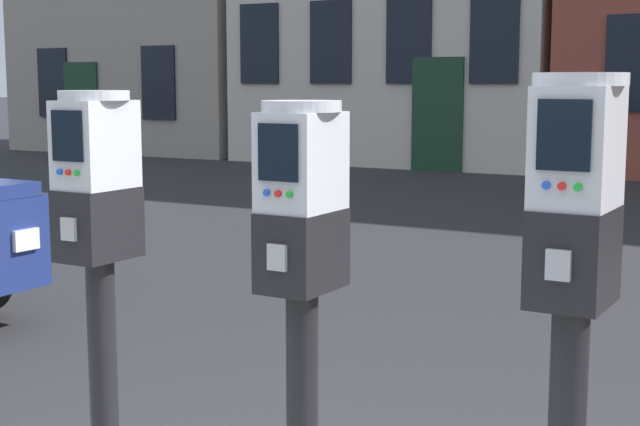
{
  "coord_description": "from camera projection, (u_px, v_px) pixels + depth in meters",
  "views": [
    {
      "loc": [
        1.39,
        -2.36,
        1.64
      ],
      "look_at": [
        0.1,
        -0.1,
        1.28
      ],
      "focal_mm": 52.48,
      "sensor_mm": 36.0,
      "label": 1
    }
  ],
  "objects": [
    {
      "name": "parking_meter_end_of_row",
      "position": [
        573.0,
        277.0,
        2.19
      ],
      "size": [
        0.22,
        0.25,
        1.53
      ],
      "rotation": [
        0.0,
        0.0,
        -1.58
      ],
      "color": "black",
      "rests_on": "sidewalk_slab"
    },
    {
      "name": "parking_meter_twin_adjacent",
      "position": [
        302.0,
        267.0,
        2.55
      ],
      "size": [
        0.22,
        0.25,
        1.46
      ],
      "rotation": [
        0.0,
        0.0,
        -1.58
      ],
      "color": "black",
      "rests_on": "sidewalk_slab"
    },
    {
      "name": "parking_meter_near_kerb",
      "position": [
        99.0,
        239.0,
        2.91
      ],
      "size": [
        0.22,
        0.25,
        1.48
      ],
      "rotation": [
        0.0,
        0.0,
        -1.58
      ],
      "color": "black",
      "rests_on": "sidewalk_slab"
    }
  ]
}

